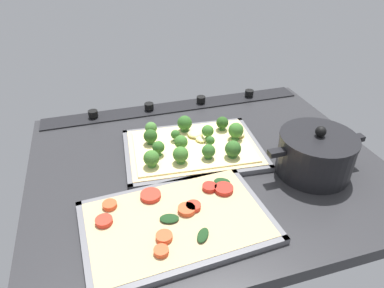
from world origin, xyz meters
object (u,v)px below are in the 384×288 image
(baking_tray_back, at_px, (177,223))
(broccoli_pizza, at_px, (193,144))
(baking_tray_front, at_px, (193,151))
(cooking_pot, at_px, (315,154))
(veggie_pizza_back, at_px, (176,219))

(baking_tray_back, bearing_deg, broccoli_pizza, -114.16)
(baking_tray_front, relative_size, cooking_pot, 1.49)
(baking_tray_front, height_order, baking_tray_back, same)
(baking_tray_back, bearing_deg, baking_tray_front, -114.10)
(broccoli_pizza, xyz_separation_m, veggie_pizza_back, (0.10, 0.23, -0.01))
(veggie_pizza_back, xyz_separation_m, cooking_pot, (-0.35, -0.07, 0.04))
(baking_tray_front, xyz_separation_m, cooking_pot, (-0.24, 0.16, 0.05))
(baking_tray_front, distance_m, cooking_pot, 0.30)
(baking_tray_back, distance_m, cooking_pot, 0.36)
(broccoli_pizza, height_order, cooking_pot, cooking_pot)
(veggie_pizza_back, height_order, cooking_pot, cooking_pot)
(broccoli_pizza, relative_size, veggie_pizza_back, 0.96)
(baking_tray_front, height_order, broccoli_pizza, broccoli_pizza)
(broccoli_pizza, bearing_deg, baking_tray_front, 12.99)
(baking_tray_back, relative_size, cooking_pot, 1.55)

